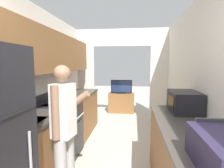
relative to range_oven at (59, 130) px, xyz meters
name	(u,v)px	position (x,y,z in m)	size (l,w,h in m)	color
wall_left	(28,72)	(-0.26, -0.38, 0.99)	(0.38, 6.68, 2.50)	silver
wall_right	(220,94)	(2.15, -0.75, 0.78)	(0.06, 6.68, 2.50)	silver
wall_far_with_doorway	(122,69)	(0.90, 2.02, 0.96)	(2.82, 0.06, 2.50)	silver
counter_left	(65,125)	(-0.01, 0.25, 0.00)	(0.62, 3.11, 0.92)	brown
range_oven	(59,130)	(0.00, 0.00, 0.00)	(0.66, 0.72, 1.06)	black
person	(64,132)	(0.48, -0.94, 0.36)	(0.51, 0.41, 1.56)	#9E9E9E
microwave	(184,102)	(1.91, -0.28, 0.60)	(0.37, 0.53, 0.28)	black
tv_cabinet	(121,103)	(0.84, 2.90, -0.15)	(0.83, 0.42, 0.63)	brown
television	(121,87)	(0.84, 2.86, 0.37)	(0.67, 0.16, 0.44)	black
knife	(66,98)	(-0.04, 0.46, 0.46)	(0.14, 0.34, 0.02)	#B7B7BC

